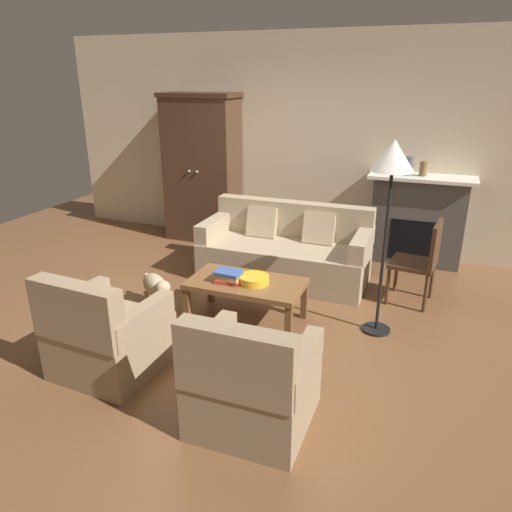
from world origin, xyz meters
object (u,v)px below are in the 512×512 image
(book_stack, at_px, (229,277))
(armchair_near_left, at_px, (106,337))
(armchair_near_right, at_px, (251,385))
(floor_lamp, at_px, (392,168))
(fruit_bowl, at_px, (254,279))
(dog, at_px, (156,287))
(armoire, at_px, (202,169))
(side_chair_wooden, at_px, (422,258))
(fireplace, at_px, (417,219))
(coffee_table, at_px, (246,286))
(couch, at_px, (286,252))
(mantel_vase_slate, at_px, (408,166))
(mantel_vase_bronze, at_px, (424,169))

(book_stack, height_order, armchair_near_left, armchair_near_left)
(armchair_near_right, relative_size, floor_lamp, 0.50)
(fruit_bowl, distance_m, dog, 1.07)
(armoire, height_order, book_stack, armoire)
(armchair_near_right, distance_m, floor_lamp, 2.13)
(side_chair_wooden, xyz_separation_m, floor_lamp, (-0.32, -0.76, 1.03))
(fireplace, height_order, coffee_table, fireplace)
(armoire, xyz_separation_m, coffee_table, (1.54, -2.16, -0.66))
(armchair_near_right, relative_size, dog, 1.81)
(armoire, relative_size, book_stack, 8.01)
(armoire, xyz_separation_m, couch, (1.57, -1.00, -0.71))
(book_stack, relative_size, side_chair_wooden, 0.28)
(armoire, xyz_separation_m, fruit_bowl, (1.63, -2.17, -0.57))
(side_chair_wooden, bearing_deg, floor_lamp, -112.96)
(fruit_bowl, distance_m, mantel_vase_slate, 2.62)
(fruit_bowl, height_order, dog, fruit_bowl)
(dog, bearing_deg, floor_lamp, 8.94)
(fruit_bowl, bearing_deg, coffee_table, 172.50)
(fruit_bowl, distance_m, mantel_vase_bronze, 2.70)
(armchair_near_left, bearing_deg, book_stack, 62.68)
(armchair_near_left, distance_m, dog, 1.13)
(couch, bearing_deg, mantel_vase_bronze, 37.51)
(mantel_vase_slate, bearing_deg, coffee_table, -119.00)
(dog, bearing_deg, mantel_vase_bronze, 44.16)
(mantel_vase_bronze, distance_m, floor_lamp, 1.99)
(mantel_vase_bronze, bearing_deg, dog, -135.84)
(couch, xyz_separation_m, fruit_bowl, (0.06, -1.17, 0.14))
(coffee_table, bearing_deg, fruit_bowl, -7.50)
(couch, distance_m, book_stack, 1.26)
(couch, bearing_deg, mantel_vase_slate, 41.44)
(coffee_table, height_order, dog, coffee_table)
(fruit_bowl, relative_size, mantel_vase_bronze, 1.59)
(fireplace, relative_size, fruit_bowl, 4.41)
(couch, distance_m, fruit_bowl, 1.18)
(fireplace, distance_m, mantel_vase_bronze, 0.64)
(fireplace, distance_m, armchair_near_right, 3.70)
(fireplace, xyz_separation_m, fruit_bowl, (-1.32, -2.24, -0.11))
(fireplace, bearing_deg, mantel_vase_bronze, -90.00)
(mantel_vase_slate, xyz_separation_m, floor_lamp, (-0.01, -1.96, 0.31))
(fireplace, bearing_deg, armchair_near_left, -121.86)
(fireplace, relative_size, couch, 0.66)
(armoire, relative_size, coffee_table, 1.86)
(fruit_bowl, bearing_deg, dog, -175.95)
(fruit_bowl, bearing_deg, armoire, 126.92)
(coffee_table, xyz_separation_m, side_chair_wooden, (1.54, 1.01, 0.15))
(coffee_table, xyz_separation_m, armchair_near_right, (0.59, -1.37, -0.05))
(fruit_bowl, distance_m, side_chair_wooden, 1.78)
(armoire, bearing_deg, mantel_vase_slate, 1.24)
(mantel_vase_slate, bearing_deg, side_chair_wooden, -75.51)
(fruit_bowl, height_order, armchair_near_right, armchair_near_right)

